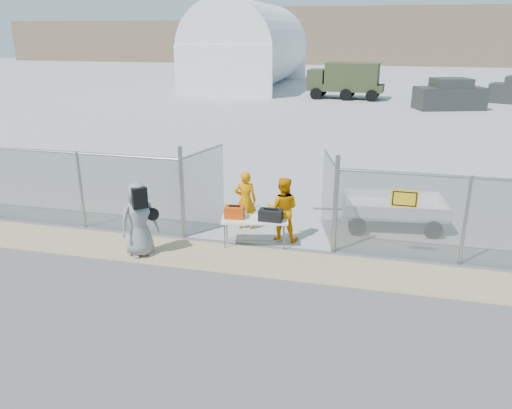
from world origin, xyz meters
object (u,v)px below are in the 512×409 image
(folding_table, at_px, (255,232))
(security_worker_right, at_px, (283,209))
(security_worker_left, at_px, (245,200))
(visitor, at_px, (139,220))
(utility_trailer, at_px, (392,211))

(folding_table, xyz_separation_m, security_worker_right, (0.64, 0.48, 0.51))
(security_worker_left, bearing_deg, folding_table, 107.93)
(security_worker_right, relative_size, visitor, 0.93)
(security_worker_left, bearing_deg, visitor, 39.04)
(folding_table, bearing_deg, security_worker_right, 24.68)
(utility_trailer, bearing_deg, security_worker_left, -170.41)
(security_worker_left, bearing_deg, utility_trailer, -172.67)
(visitor, bearing_deg, security_worker_right, -14.11)
(security_worker_right, height_order, visitor, visitor)
(security_worker_right, bearing_deg, visitor, 25.65)
(security_worker_left, relative_size, security_worker_right, 0.97)
(folding_table, bearing_deg, security_worker_left, 105.06)
(folding_table, distance_m, security_worker_right, 0.94)
(visitor, bearing_deg, security_worker_left, 5.35)
(visitor, relative_size, utility_trailer, 0.51)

